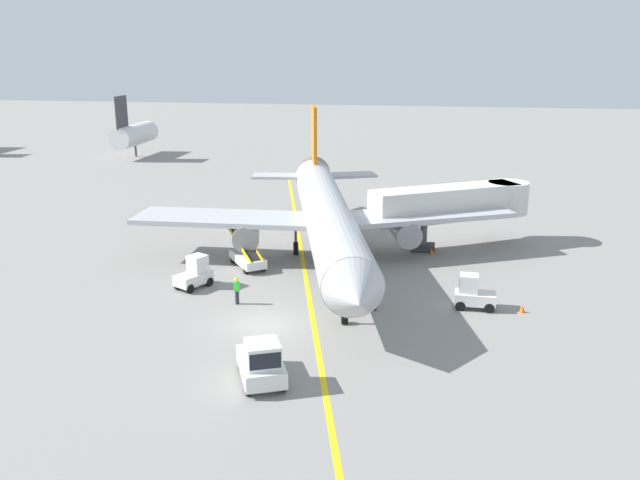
{
  "coord_description": "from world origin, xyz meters",
  "views": [
    {
      "loc": [
        9.2,
        -33.92,
        15.08
      ],
      "look_at": [
        1.7,
        9.1,
        2.5
      ],
      "focal_mm": 37.57,
      "sensor_mm": 36.0,
      "label": 1
    }
  ],
  "objects_px": {
    "pushback_tug": "(262,363)",
    "baggage_tug_near_wing": "(473,294)",
    "ground_crew_wing_walker": "(237,290)",
    "safety_cone_wingtip_left": "(522,309)",
    "belt_loader_forward_hold": "(247,256)",
    "airliner": "(327,215)",
    "safety_cone_nose_right": "(194,258)",
    "baggage_tug_by_cargo_door": "(195,274)",
    "safety_cone_nose_left": "(432,251)",
    "jet_bridge": "(461,202)",
    "ground_crew_marshaller": "(375,296)"
  },
  "relations": [
    {
      "from": "ground_crew_wing_walker",
      "to": "safety_cone_nose_right",
      "type": "xyz_separation_m",
      "value": [
        -5.58,
        7.76,
        -0.69
      ]
    },
    {
      "from": "pushback_tug",
      "to": "safety_cone_nose_right",
      "type": "height_order",
      "value": "pushback_tug"
    },
    {
      "from": "jet_bridge",
      "to": "baggage_tug_near_wing",
      "type": "relative_size",
      "value": 5.05
    },
    {
      "from": "jet_bridge",
      "to": "safety_cone_wingtip_left",
      "type": "distance_m",
      "value": 14.14
    },
    {
      "from": "baggage_tug_by_cargo_door",
      "to": "safety_cone_nose_right",
      "type": "distance_m",
      "value": 5.74
    },
    {
      "from": "baggage_tug_near_wing",
      "to": "ground_crew_marshaller",
      "type": "bearing_deg",
      "value": -166.83
    },
    {
      "from": "baggage_tug_near_wing",
      "to": "ground_crew_wing_walker",
      "type": "height_order",
      "value": "baggage_tug_near_wing"
    },
    {
      "from": "jet_bridge",
      "to": "ground_crew_wing_walker",
      "type": "bearing_deg",
      "value": -132.36
    },
    {
      "from": "pushback_tug",
      "to": "safety_cone_nose_left",
      "type": "distance_m",
      "value": 23.2
    },
    {
      "from": "baggage_tug_near_wing",
      "to": "ground_crew_marshaller",
      "type": "distance_m",
      "value": 5.9
    },
    {
      "from": "baggage_tug_near_wing",
      "to": "safety_cone_nose_left",
      "type": "distance_m",
      "value": 11.09
    },
    {
      "from": "baggage_tug_by_cargo_door",
      "to": "belt_loader_forward_hold",
      "type": "relative_size",
      "value": 0.57
    },
    {
      "from": "baggage_tug_by_cargo_door",
      "to": "safety_cone_wingtip_left",
      "type": "relative_size",
      "value": 6.2
    },
    {
      "from": "pushback_tug",
      "to": "ground_crew_marshaller",
      "type": "bearing_deg",
      "value": 66.06
    },
    {
      "from": "airliner",
      "to": "baggage_tug_by_cargo_door",
      "type": "height_order",
      "value": "airliner"
    },
    {
      "from": "jet_bridge",
      "to": "ground_crew_marshaller",
      "type": "xyz_separation_m",
      "value": [
        -5.23,
        -14.48,
        -2.63
      ]
    },
    {
      "from": "baggage_tug_by_cargo_door",
      "to": "safety_cone_wingtip_left",
      "type": "height_order",
      "value": "baggage_tug_by_cargo_door"
    },
    {
      "from": "jet_bridge",
      "to": "safety_cone_nose_right",
      "type": "xyz_separation_m",
      "value": [
        -19.18,
        -7.15,
        -3.32
      ]
    },
    {
      "from": "baggage_tug_near_wing",
      "to": "safety_cone_wingtip_left",
      "type": "bearing_deg",
      "value": -3.46
    },
    {
      "from": "baggage_tug_near_wing",
      "to": "ground_crew_wing_walker",
      "type": "relative_size",
      "value": 1.44
    },
    {
      "from": "pushback_tug",
      "to": "airliner",
      "type": "bearing_deg",
      "value": 90.3
    },
    {
      "from": "jet_bridge",
      "to": "safety_cone_nose_left",
      "type": "height_order",
      "value": "jet_bridge"
    },
    {
      "from": "safety_cone_nose_right",
      "to": "ground_crew_marshaller",
      "type": "bearing_deg",
      "value": -27.7
    },
    {
      "from": "jet_bridge",
      "to": "pushback_tug",
      "type": "height_order",
      "value": "jet_bridge"
    },
    {
      "from": "belt_loader_forward_hold",
      "to": "airliner",
      "type": "bearing_deg",
      "value": 26.23
    },
    {
      "from": "safety_cone_nose_left",
      "to": "pushback_tug",
      "type": "bearing_deg",
      "value": -109.03
    },
    {
      "from": "baggage_tug_by_cargo_door",
      "to": "belt_loader_forward_hold",
      "type": "bearing_deg",
      "value": 65.49
    },
    {
      "from": "airliner",
      "to": "safety_cone_wingtip_left",
      "type": "bearing_deg",
      "value": -31.97
    },
    {
      "from": "pushback_tug",
      "to": "baggage_tug_by_cargo_door",
      "type": "distance_m",
      "value": 14.03
    },
    {
      "from": "airliner",
      "to": "ground_crew_wing_walker",
      "type": "distance_m",
      "value": 10.82
    },
    {
      "from": "baggage_tug_near_wing",
      "to": "safety_cone_wingtip_left",
      "type": "distance_m",
      "value": 3.0
    },
    {
      "from": "ground_crew_wing_walker",
      "to": "airliner",
      "type": "bearing_deg",
      "value": 68.19
    },
    {
      "from": "ground_crew_marshaller",
      "to": "safety_cone_nose_left",
      "type": "height_order",
      "value": "ground_crew_marshaller"
    },
    {
      "from": "airliner",
      "to": "ground_crew_wing_walker",
      "type": "xyz_separation_m",
      "value": [
        -3.91,
        -9.78,
        -2.51
      ]
    },
    {
      "from": "pushback_tug",
      "to": "baggage_tug_near_wing",
      "type": "bearing_deg",
      "value": 47.84
    },
    {
      "from": "safety_cone_nose_left",
      "to": "safety_cone_nose_right",
      "type": "distance_m",
      "value": 17.81
    },
    {
      "from": "ground_crew_wing_walker",
      "to": "safety_cone_wingtip_left",
      "type": "relative_size",
      "value": 3.86
    },
    {
      "from": "jet_bridge",
      "to": "baggage_tug_by_cargo_door",
      "type": "relative_size",
      "value": 4.52
    },
    {
      "from": "safety_cone_nose_right",
      "to": "jet_bridge",
      "type": "bearing_deg",
      "value": 20.45
    },
    {
      "from": "ground_crew_marshaller",
      "to": "safety_cone_nose_left",
      "type": "relative_size",
      "value": 3.86
    },
    {
      "from": "baggage_tug_by_cargo_door",
      "to": "airliner",
      "type": "bearing_deg",
      "value": 44.49
    },
    {
      "from": "airliner",
      "to": "safety_cone_wingtip_left",
      "type": "distance_m",
      "value": 15.77
    },
    {
      "from": "belt_loader_forward_hold",
      "to": "ground_crew_wing_walker",
      "type": "distance_m",
      "value": 7.29
    },
    {
      "from": "baggage_tug_near_wing",
      "to": "safety_cone_nose_right",
      "type": "height_order",
      "value": "baggage_tug_near_wing"
    },
    {
      "from": "belt_loader_forward_hold",
      "to": "safety_cone_nose_right",
      "type": "xyz_separation_m",
      "value": [
        -4.17,
        0.61,
        -0.56
      ]
    },
    {
      "from": "ground_crew_wing_walker",
      "to": "safety_cone_wingtip_left",
      "type": "distance_m",
      "value": 17.1
    },
    {
      "from": "airliner",
      "to": "jet_bridge",
      "type": "bearing_deg",
      "value": 27.93
    },
    {
      "from": "jet_bridge",
      "to": "baggage_tug_by_cargo_door",
      "type": "height_order",
      "value": "jet_bridge"
    },
    {
      "from": "baggage_tug_near_wing",
      "to": "safety_cone_nose_right",
      "type": "xyz_separation_m",
      "value": [
        -19.69,
        5.98,
        -0.71
      ]
    },
    {
      "from": "safety_cone_wingtip_left",
      "to": "belt_loader_forward_hold",
      "type": "bearing_deg",
      "value": 163.23
    }
  ]
}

